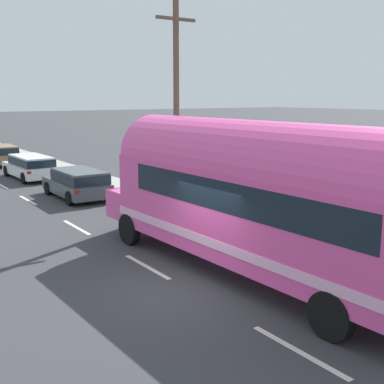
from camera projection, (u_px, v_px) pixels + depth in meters
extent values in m
plane|color=#38383D|center=(186.00, 288.00, 12.36)|extent=(300.00, 300.00, 0.00)
cube|color=silver|center=(298.00, 351.00, 9.31)|extent=(0.14, 2.40, 0.01)
cube|color=silver|center=(147.00, 267.00, 13.93)|extent=(0.14, 2.40, 0.01)
cube|color=silver|center=(76.00, 227.00, 18.11)|extent=(0.14, 2.40, 0.01)
cube|color=silver|center=(28.00, 200.00, 22.83)|extent=(0.14, 2.40, 0.01)
cube|color=silver|center=(2.00, 186.00, 26.51)|extent=(0.14, 2.40, 0.01)
cube|color=silver|center=(113.00, 194.00, 24.17)|extent=(0.12, 80.00, 0.01)
cube|color=#9E9B93|center=(152.00, 197.00, 23.12)|extent=(2.07, 90.00, 0.15)
cylinder|color=brown|center=(176.00, 108.00, 20.13)|extent=(0.24, 0.24, 8.50)
cube|color=brown|center=(176.00, 19.00, 19.47)|extent=(1.80, 0.12, 0.12)
cube|color=#EA4C9E|center=(256.00, 213.00, 12.80)|extent=(2.78, 10.04, 2.30)
cylinder|color=#EA4C9E|center=(257.00, 169.00, 12.58)|extent=(2.73, 9.94, 2.45)
cube|color=#EA4C9E|center=(143.00, 202.00, 17.39)|extent=(2.30, 1.36, 0.95)
cube|color=#F4B2D6|center=(255.00, 237.00, 12.93)|extent=(2.82, 10.08, 0.24)
cube|color=black|center=(264.00, 192.00, 12.45)|extent=(2.76, 8.25, 0.76)
cube|color=black|center=(152.00, 166.00, 16.66)|extent=(2.14, 0.16, 0.96)
cube|color=silver|center=(134.00, 202.00, 17.95)|extent=(0.90, 0.13, 0.56)
cylinder|color=black|center=(129.00, 229.00, 15.98)|extent=(0.29, 1.01, 1.00)
cylinder|color=black|center=(188.00, 219.00, 17.35)|extent=(0.29, 1.01, 1.00)
cylinder|color=black|center=(331.00, 316.00, 9.68)|extent=(0.29, 1.01, 1.00)
cube|color=#474C51|center=(76.00, 187.00, 23.32)|extent=(1.91, 4.35, 0.60)
cube|color=#474C51|center=(80.00, 176.00, 22.83)|extent=(1.69, 3.10, 0.55)
cube|color=black|center=(80.00, 177.00, 22.83)|extent=(1.76, 3.14, 0.43)
cube|color=red|center=(77.00, 192.00, 21.08)|extent=(0.20, 0.04, 0.14)
cube|color=red|center=(112.00, 188.00, 21.97)|extent=(0.20, 0.04, 0.14)
cylinder|color=black|center=(48.00, 188.00, 24.06)|extent=(0.21, 0.64, 0.64)
cylinder|color=black|center=(83.00, 185.00, 25.04)|extent=(0.21, 0.64, 0.64)
cylinder|color=black|center=(70.00, 198.00, 21.68)|extent=(0.21, 0.64, 0.64)
cylinder|color=black|center=(107.00, 194.00, 22.66)|extent=(0.21, 0.64, 0.64)
cube|color=white|center=(29.00, 170.00, 28.78)|extent=(1.86, 4.74, 0.60)
cube|color=white|center=(31.00, 161.00, 28.30)|extent=(1.64, 3.49, 0.55)
cube|color=black|center=(31.00, 161.00, 28.30)|extent=(1.70, 3.53, 0.43)
cube|color=red|center=(29.00, 173.00, 26.43)|extent=(0.20, 0.04, 0.14)
cube|color=red|center=(57.00, 170.00, 27.31)|extent=(0.20, 0.04, 0.14)
cylinder|color=black|center=(6.00, 171.00, 29.65)|extent=(0.21, 0.64, 0.64)
cylinder|color=black|center=(34.00, 168.00, 30.62)|extent=(0.21, 0.64, 0.64)
cylinder|color=black|center=(24.00, 178.00, 27.02)|extent=(0.21, 0.64, 0.64)
cylinder|color=black|center=(54.00, 175.00, 27.99)|extent=(0.21, 0.64, 0.64)
cube|color=olive|center=(0.00, 157.00, 34.64)|extent=(2.03, 4.29, 0.60)
cube|color=olive|center=(1.00, 150.00, 34.14)|extent=(1.79, 3.03, 0.55)
cube|color=black|center=(1.00, 150.00, 34.14)|extent=(1.85, 3.07, 0.43)
cube|color=red|center=(19.00, 157.00, 33.29)|extent=(0.20, 0.05, 0.14)
cylinder|color=black|center=(9.00, 157.00, 36.32)|extent=(0.22, 0.65, 0.64)
cylinder|color=black|center=(18.00, 161.00, 33.99)|extent=(0.22, 0.65, 0.64)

